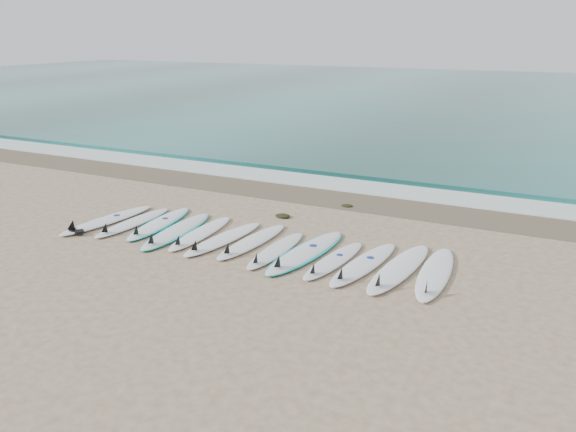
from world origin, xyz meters
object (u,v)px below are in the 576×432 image
at_px(surfboard_0, 105,220).
at_px(leash_coil, 77,231).
at_px(surfboard_6, 251,242).
at_px(surfboard_12, 435,274).

xyz_separation_m(surfboard_0, leash_coil, (-0.06, -0.86, -0.01)).
height_order(surfboard_6, leash_coil, surfboard_6).
bearing_deg(surfboard_0, surfboard_12, 10.09).
xyz_separation_m(surfboard_6, leash_coil, (-3.93, -1.13, -0.01)).
xyz_separation_m(surfboard_6, surfboard_12, (3.96, 0.02, 0.00)).
bearing_deg(surfboard_12, surfboard_0, 179.72).
distance_m(surfboard_12, leash_coil, 7.98).
relative_size(surfboard_0, surfboard_12, 1.02).
distance_m(surfboard_0, surfboard_12, 7.84).
relative_size(surfboard_0, leash_coil, 6.07).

